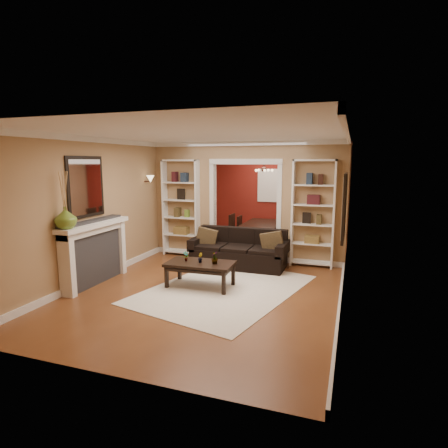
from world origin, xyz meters
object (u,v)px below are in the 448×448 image
at_px(bookshelf_left, 181,208).
at_px(fireplace, 96,253).
at_px(coffee_table, 200,275).
at_px(sofa, 239,248).
at_px(bookshelf_right, 313,214).
at_px(dining_table, 263,234).

xyz_separation_m(bookshelf_left, fireplace, (-0.54, -2.53, -0.57)).
relative_size(coffee_table, fireplace, 0.71).
height_order(sofa, bookshelf_right, bookshelf_right).
bearing_deg(bookshelf_right, sofa, -158.57).
bearing_deg(coffee_table, bookshelf_right, 47.31).
xyz_separation_m(sofa, dining_table, (0.00, 2.26, -0.10)).
relative_size(coffee_table, bookshelf_right, 0.52).
bearing_deg(coffee_table, fireplace, -168.61).
relative_size(bookshelf_right, fireplace, 1.35).
bearing_deg(sofa, bookshelf_right, 21.43).
xyz_separation_m(fireplace, dining_table, (2.16, 4.21, -0.28)).
relative_size(bookshelf_left, bookshelf_right, 1.00).
bearing_deg(fireplace, bookshelf_right, 34.80).
height_order(sofa, fireplace, fireplace).
height_order(coffee_table, dining_table, dining_table).
height_order(bookshelf_left, bookshelf_right, same).
bearing_deg(bookshelf_right, fireplace, -145.20).
xyz_separation_m(bookshelf_right, dining_table, (-1.48, 1.68, -0.85)).
xyz_separation_m(sofa, bookshelf_right, (1.48, 0.58, 0.75)).
xyz_separation_m(coffee_table, dining_table, (0.28, 3.75, 0.07)).
bearing_deg(sofa, fireplace, -137.96).
height_order(sofa, dining_table, sofa).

